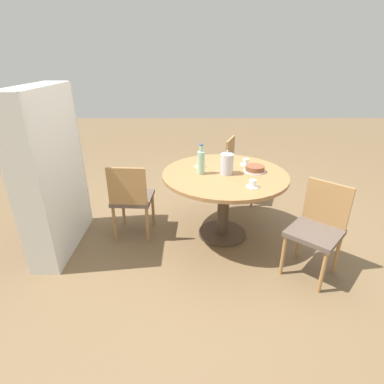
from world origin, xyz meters
name	(u,v)px	position (x,y,z in m)	size (l,w,h in m)	color
ground_plane	(222,234)	(0.00, 0.00, 0.00)	(14.00, 14.00, 0.00)	brown
dining_table	(224,186)	(0.00, 0.00, 0.61)	(1.32, 1.32, 0.76)	#473828
chair_a	(239,167)	(0.96, -0.31, 0.48)	(0.54, 0.54, 0.87)	#A87A47
chair_b	(132,197)	(-0.01, 1.00, 0.48)	(0.44, 0.44, 0.87)	#A87A47
chair_c	(318,227)	(-0.63, -0.78, 0.48)	(0.59, 0.59, 0.87)	#A87A47
bookshelf	(54,176)	(-0.18, 1.71, 0.79)	(1.04, 0.28, 1.64)	silver
coffee_pot	(227,163)	(-0.02, -0.01, 0.87)	(0.14, 0.14, 0.25)	silver
water_bottle	(201,162)	(-0.02, 0.25, 0.88)	(0.08, 0.08, 0.32)	#99C6A3
cake_main	(255,169)	(0.04, -0.32, 0.79)	(0.23, 0.23, 0.06)	silver
cup_a	(200,164)	(0.19, 0.26, 0.78)	(0.12, 0.12, 0.07)	silver
cup_b	(246,162)	(0.25, -0.26, 0.78)	(0.12, 0.12, 0.07)	silver
cup_c	(253,184)	(-0.37, -0.22, 0.78)	(0.12, 0.12, 0.07)	silver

